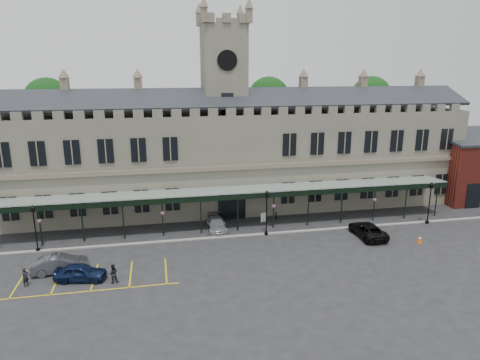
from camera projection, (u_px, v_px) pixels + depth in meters
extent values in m
plane|color=black|center=(253.00, 258.00, 39.82)|extent=(140.00, 140.00, 0.00)
cube|color=#5C594C|center=(224.00, 160.00, 53.47)|extent=(60.00, 10.00, 12.00)
cube|color=brown|center=(232.00, 168.00, 48.51)|extent=(60.00, 0.35, 0.50)
cube|color=black|center=(227.00, 98.00, 49.11)|extent=(60.00, 4.77, 2.20)
cube|color=black|center=(221.00, 95.00, 53.85)|extent=(60.00, 4.77, 2.20)
cube|color=black|center=(232.00, 204.00, 49.68)|extent=(3.20, 0.18, 3.80)
cube|color=#5C594C|center=(224.00, 120.00, 52.20)|extent=(5.00, 5.00, 22.00)
cylinder|color=silver|center=(227.00, 60.00, 47.99)|extent=(2.20, 0.12, 2.20)
cylinder|color=black|center=(227.00, 60.00, 47.92)|extent=(2.30, 0.04, 2.30)
cube|color=black|center=(227.00, 105.00, 49.26)|extent=(1.40, 0.12, 2.80)
cube|color=#8C9E93|center=(235.00, 190.00, 47.32)|extent=(50.00, 4.00, 0.40)
cube|color=black|center=(238.00, 197.00, 45.48)|extent=(50.00, 0.18, 0.50)
cube|color=maroon|center=(477.00, 169.00, 57.53)|extent=(12.00, 8.00, 8.00)
cube|color=gray|center=(241.00, 236.00, 45.02)|extent=(60.00, 0.40, 0.12)
cylinder|color=#332314|center=(54.00, 153.00, 57.87)|extent=(0.70, 0.70, 12.00)
sphere|color=black|center=(48.00, 101.00, 56.09)|extent=(6.00, 6.00, 6.00)
cylinder|color=#332314|center=(268.00, 145.00, 63.51)|extent=(0.70, 0.70, 12.00)
sphere|color=black|center=(269.00, 98.00, 61.73)|extent=(6.00, 6.00, 6.00)
cylinder|color=#332314|center=(367.00, 142.00, 66.52)|extent=(0.70, 0.70, 12.00)
sphere|color=black|center=(371.00, 96.00, 64.74)|extent=(6.00, 6.00, 6.00)
cylinder|color=black|center=(38.00, 250.00, 41.23)|extent=(0.37, 0.37, 0.31)
cylinder|color=black|center=(36.00, 232.00, 40.75)|extent=(0.12, 0.12, 4.10)
cube|color=black|center=(33.00, 210.00, 40.19)|extent=(0.29, 0.29, 0.41)
cone|color=black|center=(32.00, 206.00, 40.10)|extent=(0.45, 0.45, 0.31)
cylinder|color=black|center=(266.00, 233.00, 45.37)|extent=(0.38, 0.38, 0.32)
cylinder|color=black|center=(266.00, 216.00, 44.86)|extent=(0.13, 0.13, 4.26)
cube|color=black|center=(267.00, 195.00, 44.28)|extent=(0.30, 0.30, 0.43)
cone|color=black|center=(267.00, 191.00, 44.18)|extent=(0.47, 0.47, 0.32)
cylinder|color=black|center=(427.00, 222.00, 48.67)|extent=(0.38, 0.38, 0.32)
cylinder|color=black|center=(429.00, 206.00, 48.17)|extent=(0.13, 0.13, 4.24)
cube|color=black|center=(431.00, 186.00, 47.59)|extent=(0.30, 0.30, 0.42)
cone|color=black|center=(432.00, 183.00, 47.50)|extent=(0.47, 0.47, 0.32)
cube|color=#E85007|center=(419.00, 243.00, 43.34)|extent=(0.42, 0.42, 0.04)
cone|color=#E85007|center=(420.00, 239.00, 43.25)|extent=(0.48, 0.48, 0.76)
cylinder|color=silver|center=(420.00, 238.00, 43.22)|extent=(0.32, 0.32, 0.11)
cylinder|color=black|center=(263.00, 220.00, 49.17)|extent=(0.05, 0.05, 0.45)
cube|color=silver|center=(263.00, 217.00, 49.09)|extent=(0.63, 0.19, 1.09)
cylinder|color=black|center=(222.00, 220.00, 48.54)|extent=(0.16, 0.16, 0.90)
cylinder|color=black|center=(276.00, 216.00, 49.72)|extent=(0.16, 0.16, 0.92)
imported|color=#0C1736|center=(80.00, 272.00, 35.52)|extent=(4.44, 2.37, 1.44)
imported|color=#3B3E43|center=(60.00, 264.00, 36.96)|extent=(4.86, 2.21, 1.54)
imported|color=#989A9F|center=(217.00, 224.00, 46.65)|extent=(1.96, 4.62, 1.33)
imported|color=black|center=(368.00, 230.00, 44.75)|extent=(2.47, 5.28, 1.46)
imported|color=black|center=(25.00, 277.00, 34.54)|extent=(0.64, 0.70, 1.60)
imported|color=black|center=(113.00, 274.00, 35.08)|extent=(0.91, 0.76, 1.67)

